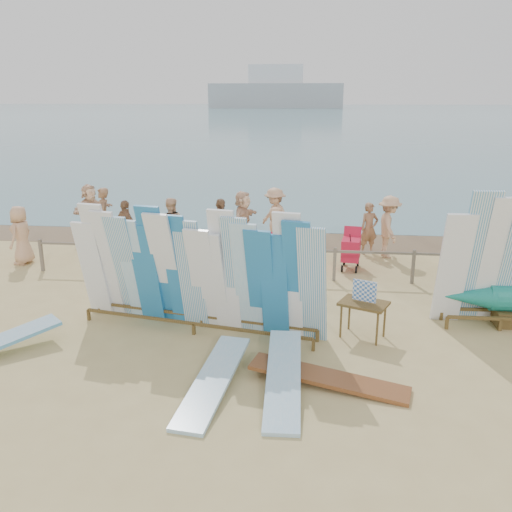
# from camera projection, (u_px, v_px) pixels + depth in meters

# --- Properties ---
(ground) EXTENTS (160.00, 160.00, 0.00)m
(ground) POSITION_uv_depth(u_px,v_px,m) (244.00, 324.00, 11.55)
(ground) COLOR tan
(ground) RESTS_ON ground
(ocean) EXTENTS (320.00, 240.00, 0.02)m
(ocean) POSITION_uv_depth(u_px,v_px,m) (309.00, 114.00, 133.47)
(ocean) COLOR slate
(ocean) RESTS_ON ground
(wet_sand_strip) EXTENTS (40.00, 2.60, 0.01)m
(wet_sand_strip) POSITION_uv_depth(u_px,v_px,m) (271.00, 238.00, 18.41)
(wet_sand_strip) COLOR brown
(wet_sand_strip) RESTS_ON ground
(distant_ship) EXTENTS (45.00, 8.00, 14.00)m
(distant_ship) POSITION_uv_depth(u_px,v_px,m) (276.00, 92.00, 182.68)
(distant_ship) COLOR #999EA3
(distant_ship) RESTS_ON ocean
(fence) EXTENTS (12.08, 0.08, 0.90)m
(fence) POSITION_uv_depth(u_px,v_px,m) (258.00, 255.00, 14.23)
(fence) COLOR #726656
(fence) RESTS_ON ground
(main_surfboard_rack) EXTENTS (5.33, 1.69, 2.68)m
(main_surfboard_rack) POSITION_uv_depth(u_px,v_px,m) (197.00, 276.00, 10.88)
(main_surfboard_rack) COLOR brown
(main_surfboard_rack) RESTS_ON ground
(side_surfboard_rack) EXTENTS (2.58, 0.87, 2.94)m
(side_surfboard_rack) POSITION_uv_depth(u_px,v_px,m) (503.00, 267.00, 11.06)
(side_surfboard_rack) COLOR brown
(side_surfboard_rack) RESTS_ON ground
(vendor_table) EXTENTS (1.09, 0.95, 1.20)m
(vendor_table) POSITION_uv_depth(u_px,v_px,m) (363.00, 319.00, 10.81)
(vendor_table) COLOR brown
(vendor_table) RESTS_ON ground
(flat_board_c) EXTENTS (2.75, 1.20, 0.24)m
(flat_board_c) POSITION_uv_depth(u_px,v_px,m) (328.00, 384.00, 9.14)
(flat_board_c) COLOR brown
(flat_board_c) RESTS_ON ground
(flat_board_b) EXTENTS (0.64, 2.70, 0.44)m
(flat_board_b) POSITION_uv_depth(u_px,v_px,m) (283.00, 389.00, 9.01)
(flat_board_b) COLOR #8ABFDD
(flat_board_b) RESTS_ON ground
(flat_board_a) EXTENTS (0.92, 2.75, 0.32)m
(flat_board_a) POSITION_uv_depth(u_px,v_px,m) (214.00, 388.00, 9.02)
(flat_board_a) COLOR #8ABFDD
(flat_board_a) RESTS_ON ground
(beach_chair_left) EXTENTS (0.63, 0.65, 0.85)m
(beach_chair_left) POSITION_uv_depth(u_px,v_px,m) (298.00, 265.00, 14.70)
(beach_chair_left) COLOR red
(beach_chair_left) RESTS_ON ground
(beach_chair_right) EXTENTS (0.85, 0.85, 0.95)m
(beach_chair_right) POSITION_uv_depth(u_px,v_px,m) (277.00, 257.00, 15.35)
(beach_chair_right) COLOR red
(beach_chair_right) RESTS_ON ground
(stroller) EXTENTS (0.69, 0.91, 1.15)m
(stroller) POSITION_uv_depth(u_px,v_px,m) (351.00, 253.00, 15.03)
(stroller) COLOR red
(stroller) RESTS_ON ground
(beachgoer_11) EXTENTS (1.19, 1.76, 1.82)m
(beachgoer_11) POSITION_uv_depth(u_px,v_px,m) (90.00, 211.00, 18.33)
(beachgoer_11) COLOR beige
(beachgoer_11) RESTS_ON ground
(beachgoer_3) EXTENTS (1.15, 1.25, 1.86)m
(beachgoer_3) POSITION_uv_depth(u_px,v_px,m) (275.00, 217.00, 17.32)
(beachgoer_3) COLOR tan
(beachgoer_3) RESTS_ON ground
(beachgoer_10) EXTENTS (0.71, 1.12, 1.77)m
(beachgoer_10) POSITION_uv_depth(u_px,v_px,m) (500.00, 244.00, 14.34)
(beachgoer_10) COLOR #8C6042
(beachgoer_10) RESTS_ON ground
(beachgoer_extra_0) EXTENTS (1.24, 0.96, 1.78)m
(beachgoer_extra_0) POSITION_uv_depth(u_px,v_px,m) (481.00, 238.00, 14.97)
(beachgoer_extra_0) COLOR tan
(beachgoer_extra_0) RESTS_ON ground
(beachgoer_4) EXTENTS (0.51, 1.05, 1.74)m
(beachgoer_4) POSITION_uv_depth(u_px,v_px,m) (221.00, 228.00, 16.17)
(beachgoer_4) COLOR #8C6042
(beachgoer_4) RESTS_ON ground
(beachgoer_0) EXTENTS (0.46, 0.85, 1.68)m
(beachgoer_0) POSITION_uv_depth(u_px,v_px,m) (21.00, 235.00, 15.43)
(beachgoer_0) COLOR tan
(beachgoer_0) RESTS_ON ground
(beachgoer_6) EXTENTS (0.50, 0.81, 1.55)m
(beachgoer_6) POSITION_uv_depth(u_px,v_px,m) (276.00, 233.00, 15.96)
(beachgoer_6) COLOR tan
(beachgoer_6) RESTS_ON ground
(beachgoer_5) EXTENTS (0.78, 1.72, 1.78)m
(beachgoer_5) POSITION_uv_depth(u_px,v_px,m) (243.00, 219.00, 17.22)
(beachgoer_5) COLOR beige
(beachgoer_5) RESTS_ON ground
(beachgoer_9) EXTENTS (0.62, 1.24, 1.85)m
(beachgoer_9) POSITION_uv_depth(u_px,v_px,m) (389.00, 227.00, 16.02)
(beachgoer_9) COLOR tan
(beachgoer_9) RESTS_ON ground
(beachgoer_extra_1) EXTENTS (1.01, 0.94, 1.64)m
(beachgoer_extra_1) POSITION_uv_depth(u_px,v_px,m) (126.00, 227.00, 16.46)
(beachgoer_extra_1) COLOR #8C6042
(beachgoer_extra_1) RESTS_ON ground
(beachgoer_2) EXTENTS (0.90, 0.57, 1.72)m
(beachgoer_2) POSITION_uv_depth(u_px,v_px,m) (171.00, 226.00, 16.43)
(beachgoer_2) COLOR beige
(beachgoer_2) RESTS_ON ground
(beachgoer_1) EXTENTS (0.62, 0.78, 1.89)m
(beachgoer_1) POSITION_uv_depth(u_px,v_px,m) (103.00, 217.00, 17.17)
(beachgoer_1) COLOR #8C6042
(beachgoer_1) RESTS_ON ground
(beachgoer_7) EXTENTS (0.65, 0.51, 1.58)m
(beachgoer_7) POSITION_uv_depth(u_px,v_px,m) (369.00, 228.00, 16.40)
(beachgoer_7) COLOR #8C6042
(beachgoer_7) RESTS_ON ground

